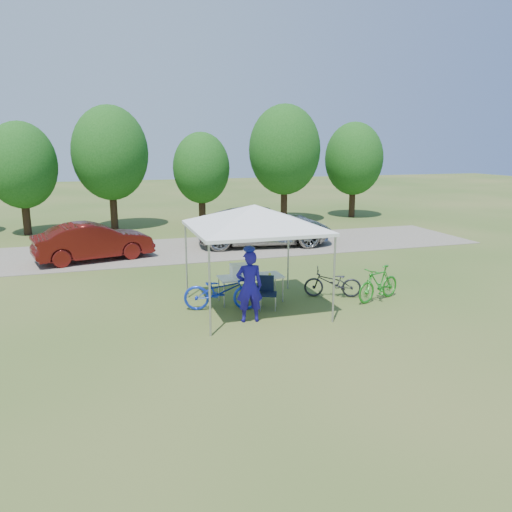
# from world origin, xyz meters

# --- Properties ---
(ground) EXTENTS (100.00, 100.00, 0.00)m
(ground) POSITION_xyz_m (0.00, 0.00, 0.00)
(ground) COLOR #2D5119
(ground) RESTS_ON ground
(gravel_strip) EXTENTS (24.00, 5.00, 0.02)m
(gravel_strip) POSITION_xyz_m (0.00, 8.00, 0.01)
(gravel_strip) COLOR gray
(gravel_strip) RESTS_ON ground
(canopy) EXTENTS (4.53, 4.53, 3.00)m
(canopy) POSITION_xyz_m (0.00, 0.00, 2.65)
(canopy) COLOR #A5A5AA
(canopy) RESTS_ON ground
(treeline) EXTENTS (24.89, 4.28, 6.30)m
(treeline) POSITION_xyz_m (-0.29, 14.05, 3.53)
(treeline) COLOR #382314
(treeline) RESTS_ON ground
(folding_table) EXTENTS (1.73, 0.72, 0.71)m
(folding_table) POSITION_xyz_m (0.09, 0.66, 0.67)
(folding_table) COLOR white
(folding_table) RESTS_ON ground
(folding_chair) EXTENTS (0.56, 0.59, 0.85)m
(folding_chair) POSITION_xyz_m (0.33, -0.00, 0.50)
(folding_chair) COLOR black
(folding_chair) RESTS_ON ground
(cooler) EXTENTS (0.49, 0.34, 0.36)m
(cooler) POSITION_xyz_m (-0.21, 0.66, 0.89)
(cooler) COLOR white
(cooler) RESTS_ON folding_table
(ice_cream_cup) EXTENTS (0.07, 0.07, 0.05)m
(ice_cream_cup) POSITION_xyz_m (0.62, 0.61, 0.74)
(ice_cream_cup) COLOR #DCEA37
(ice_cream_cup) RESTS_ON folding_table
(cyclist) EXTENTS (0.68, 0.49, 1.75)m
(cyclist) POSITION_xyz_m (-0.39, -0.84, 0.88)
(cyclist) COLOR #1A118F
(cyclist) RESTS_ON ground
(bike_blue) EXTENTS (2.03, 1.17, 1.01)m
(bike_blue) POSITION_xyz_m (-0.84, 0.21, 0.51)
(bike_blue) COLOR #1530B9
(bike_blue) RESTS_ON ground
(bike_green) EXTENTS (1.65, 0.96, 0.96)m
(bike_green) POSITION_xyz_m (3.45, -0.31, 0.48)
(bike_green) COLOR #1D7F1C
(bike_green) RESTS_ON ground
(bike_dark) EXTENTS (1.68, 1.11, 0.83)m
(bike_dark) POSITION_xyz_m (2.40, 0.35, 0.42)
(bike_dark) COLOR black
(bike_dark) RESTS_ON ground
(minivan) EXTENTS (6.06, 3.42, 1.60)m
(minivan) POSITION_xyz_m (2.92, 8.04, 0.82)
(minivan) COLOR #A9A8A4
(minivan) RESTS_ON gravel_strip
(sedan) EXTENTS (4.43, 2.41, 1.38)m
(sedan) POSITION_xyz_m (-3.97, 7.11, 0.71)
(sedan) COLOR #56120E
(sedan) RESTS_ON gravel_strip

